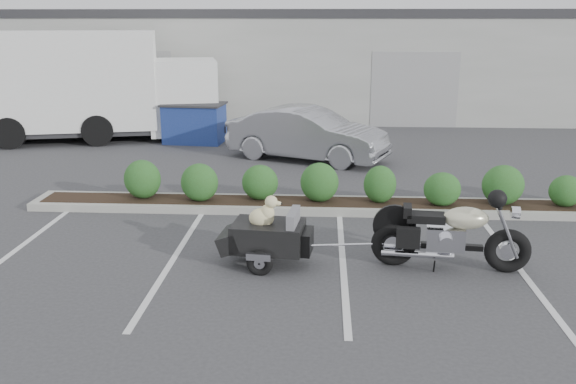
# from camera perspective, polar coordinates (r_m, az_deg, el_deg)

# --- Properties ---
(ground) EXTENTS (90.00, 90.00, 0.00)m
(ground) POSITION_cam_1_polar(r_m,az_deg,el_deg) (10.25, -1.69, -5.23)
(ground) COLOR #38383A
(ground) RESTS_ON ground
(planter_kerb) EXTENTS (12.00, 1.00, 0.15)m
(planter_kerb) POSITION_cam_1_polar(r_m,az_deg,el_deg) (12.27, 3.86, -1.28)
(planter_kerb) COLOR #9E9E93
(planter_kerb) RESTS_ON ground
(building) EXTENTS (26.00, 10.00, 4.00)m
(building) POSITION_cam_1_polar(r_m,az_deg,el_deg) (26.58, 1.53, 12.30)
(building) COLOR #9EA099
(building) RESTS_ON ground
(motorcycle) EXTENTS (2.39, 0.85, 1.37)m
(motorcycle) POSITION_cam_1_polar(r_m,az_deg,el_deg) (9.54, 14.95, -3.92)
(motorcycle) COLOR black
(motorcycle) RESTS_ON ground
(pet_trailer) EXTENTS (1.92, 1.08, 1.14)m
(pet_trailer) POSITION_cam_1_polar(r_m,az_deg,el_deg) (9.43, -1.95, -4.05)
(pet_trailer) COLOR black
(pet_trailer) RESTS_ON ground
(sedan) EXTENTS (4.54, 3.04, 1.42)m
(sedan) POSITION_cam_1_polar(r_m,az_deg,el_deg) (16.42, 1.82, 5.45)
(sedan) COLOR #ACADB4
(sedan) RESTS_ON ground
(dumpster) EXTENTS (1.95, 1.42, 1.21)m
(dumpster) POSITION_cam_1_polar(r_m,az_deg,el_deg) (19.03, -8.74, 6.44)
(dumpster) COLOR navy
(dumpster) RESTS_ON ground
(delivery_truck) EXTENTS (7.59, 3.93, 3.32)m
(delivery_truck) POSITION_cam_1_polar(r_m,az_deg,el_deg) (20.12, -16.77, 9.29)
(delivery_truck) COLOR white
(delivery_truck) RESTS_ON ground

